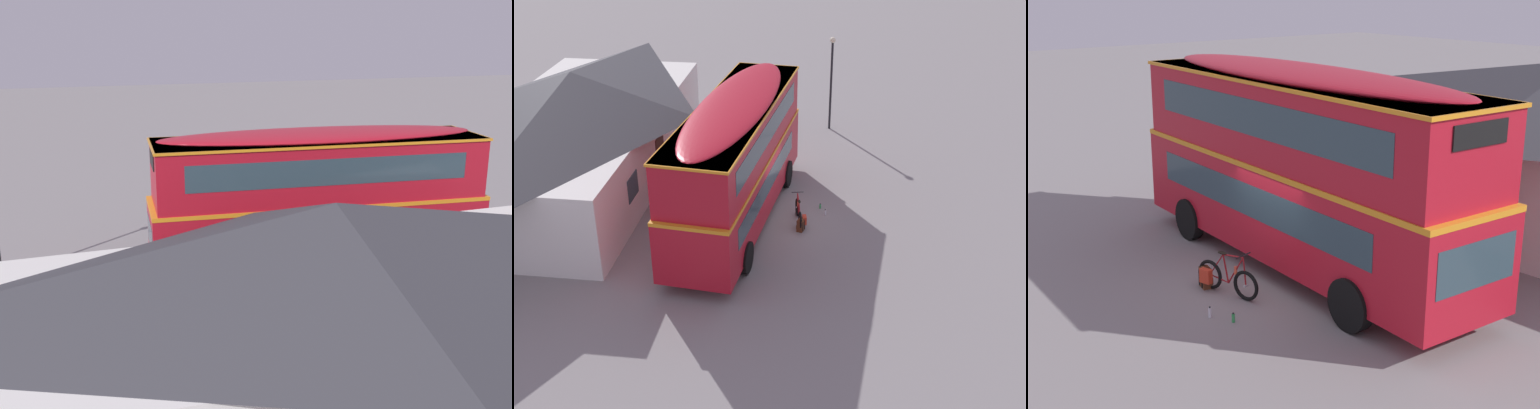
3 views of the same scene
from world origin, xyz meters
TOP-DOWN VIEW (x-y plane):
  - ground_plane at (0.00, 0.00)m, footprint 120.00×120.00m
  - double_decker_bus at (-0.46, 1.38)m, footprint 10.71×3.01m
  - touring_bicycle at (-0.21, -0.92)m, footprint 1.68×0.72m
  - backpack_on_ground at (-0.79, -1.06)m, footprint 0.37×0.32m
  - water_bottle_clear_plastic at (0.57, -1.82)m, footprint 0.07×0.07m
  - water_bottle_green_metal at (1.05, -1.56)m, footprint 0.07×0.07m
  - pub_building at (1.93, 8.59)m, footprint 15.45×8.02m

SIDE VIEW (x-z plane):
  - ground_plane at x=0.00m, z-range 0.00..0.00m
  - water_bottle_green_metal at x=1.05m, z-range -0.01..0.20m
  - water_bottle_clear_plastic at x=0.57m, z-range -0.01..0.23m
  - backpack_on_ground at x=-0.79m, z-range 0.01..0.52m
  - touring_bicycle at x=-0.21m, z-range -0.14..0.89m
  - pub_building at x=1.93m, z-range 0.05..4.68m
  - double_decker_bus at x=-0.46m, z-range 0.25..5.04m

